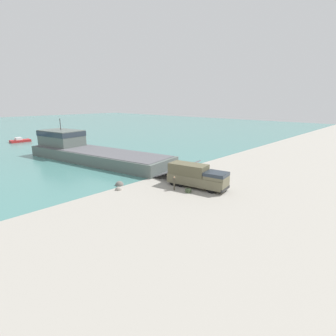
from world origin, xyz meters
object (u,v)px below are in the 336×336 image
(landing_craft, at_px, (87,150))
(military_truck, at_px, (197,176))
(soldier_on_ramp, at_px, (174,182))
(cargo_crate, at_px, (188,191))
(moored_boat_a, at_px, (20,140))

(landing_craft, distance_m, military_truck, 26.08)
(soldier_on_ramp, bearing_deg, cargo_crate, -51.68)
(landing_craft, height_order, moored_boat_a, landing_craft)
(landing_craft, relative_size, military_truck, 4.32)
(landing_craft, height_order, soldier_on_ramp, landing_craft)
(military_truck, distance_m, soldier_on_ramp, 3.24)
(soldier_on_ramp, distance_m, cargo_crate, 2.20)
(landing_craft, distance_m, soldier_on_ramp, 24.63)
(moored_boat_a, relative_size, cargo_crate, 8.41)
(soldier_on_ramp, relative_size, moored_boat_a, 0.35)
(military_truck, relative_size, cargo_crate, 13.83)
(moored_boat_a, bearing_deg, soldier_on_ramp, 1.47)
(military_truck, xyz_separation_m, cargo_crate, (-2.40, -0.49, -1.34))
(moored_boat_a, height_order, cargo_crate, moored_boat_a)
(moored_boat_a, bearing_deg, landing_craft, 4.25)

